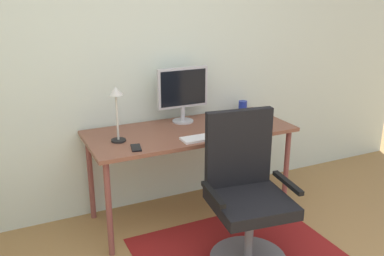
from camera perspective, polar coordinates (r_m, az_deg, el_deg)
name	(u,v)px	position (r m, az deg, el deg)	size (l,w,h in m)	color
wall_back	(134,59)	(3.58, -7.80, 9.19)	(6.00, 0.10, 2.60)	silver
area_rug	(240,255)	(3.25, 6.51, -16.60)	(1.43, 1.13, 0.01)	maroon
desk	(190,137)	(3.45, -0.28, -1.25)	(1.66, 0.70, 0.77)	brown
monitor	(183,90)	(3.55, -1.26, 5.10)	(0.44, 0.18, 0.47)	#B2B2B7
keyboard	(208,137)	(3.23, 2.22, -1.20)	(0.43, 0.13, 0.02)	white
computer_mouse	(243,132)	(3.35, 6.83, -0.48)	(0.06, 0.10, 0.03)	white
coffee_cup	(243,107)	(3.92, 6.83, 2.88)	(0.08, 0.08, 0.11)	navy
cell_phone	(136,148)	(3.05, -7.53, -2.64)	(0.07, 0.14, 0.01)	black
desk_lamp	(116,104)	(3.13, -10.13, 3.26)	(0.11, 0.11, 0.42)	black
office_chair	(246,203)	(3.00, 7.29, -9.95)	(0.63, 0.57, 1.07)	slate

